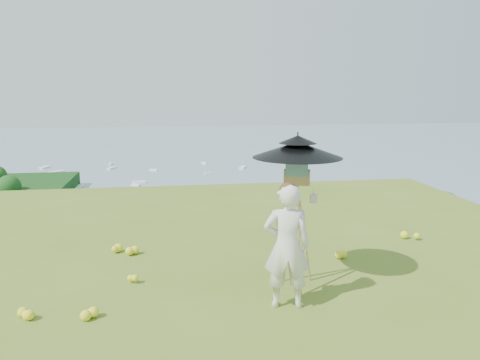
{
  "coord_description": "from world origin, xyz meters",
  "views": [
    {
      "loc": [
        -0.01,
        -5.7,
        2.62
      ],
      "look_at": [
        1.22,
        2.49,
        1.0
      ],
      "focal_mm": 35.0,
      "sensor_mm": 36.0,
      "label": 1
    }
  ],
  "objects": [
    {
      "name": "moored_boats",
      "position": [
        -12.5,
        161.0,
        -33.65
      ],
      "size": [
        140.0,
        140.0,
        0.7
      ],
      "primitive_type": null,
      "color": "white",
      "rests_on": "bay_water"
    },
    {
      "name": "sun_umbrella",
      "position": [
        1.6,
        0.07,
        1.75
      ],
      "size": [
        1.5,
        1.5,
        0.65
      ],
      "primitive_type": null,
      "rotation": [
        0.0,
        0.0,
        -0.37
      ],
      "color": "black",
      "rests_on": "field_easel"
    },
    {
      "name": "painter_cap",
      "position": [
        1.33,
        -0.51,
        1.49
      ],
      "size": [
        0.27,
        0.3,
        0.1
      ],
      "primitive_type": null,
      "rotation": [
        0.0,
        0.0,
        -0.27
      ],
      "color": "#CE717D",
      "rests_on": "painter"
    },
    {
      "name": "wildflowers",
      "position": [
        0.0,
        0.25,
        0.06
      ],
      "size": [
        10.0,
        10.5,
        0.12
      ],
      "primitive_type": null,
      "color": "yellow",
      "rests_on": "ground"
    },
    {
      "name": "bay_water",
      "position": [
        0.0,
        240.0,
        -34.0
      ],
      "size": [
        700.0,
        700.0,
        0.0
      ],
      "primitive_type": "plane",
      "color": "#7590A7",
      "rests_on": "ground"
    },
    {
      "name": "harbor_town",
      "position": [
        0.0,
        75.0,
        -29.5
      ],
      "size": [
        110.0,
        22.0,
        5.0
      ],
      "primitive_type": null,
      "color": "silver",
      "rests_on": "shoreline_tier"
    },
    {
      "name": "slope_trees",
      "position": [
        0.0,
        35.0,
        -15.0
      ],
      "size": [
        110.0,
        50.0,
        6.0
      ],
      "primitive_type": null,
      "color": "#144314",
      "rests_on": "forest_slope"
    },
    {
      "name": "shoreline_tier",
      "position": [
        0.0,
        75.0,
        -36.0
      ],
      "size": [
        170.0,
        28.0,
        8.0
      ],
      "primitive_type": "cube",
      "color": "#676053",
      "rests_on": "bay_water"
    },
    {
      "name": "painter",
      "position": [
        1.33,
        -0.51,
        0.77
      ],
      "size": [
        0.62,
        0.46,
        1.53
      ],
      "primitive_type": "imported",
      "rotation": [
        0.0,
        0.0,
        2.97
      ],
      "color": "silver",
      "rests_on": "ground"
    },
    {
      "name": "ground",
      "position": [
        0.0,
        0.0,
        0.0
      ],
      "size": [
        14.0,
        14.0,
        0.0
      ],
      "primitive_type": "plane",
      "color": "#5D7621",
      "rests_on": "ground"
    },
    {
      "name": "field_easel",
      "position": [
        1.59,
        0.04,
        0.87
      ],
      "size": [
        0.85,
        0.85,
        1.74
      ],
      "primitive_type": null,
      "rotation": [
        0.0,
        0.0,
        -0.36
      ],
      "color": "#AD8D48",
      "rests_on": "ground"
    }
  ]
}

